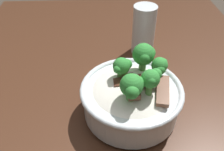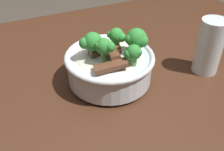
# 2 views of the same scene
# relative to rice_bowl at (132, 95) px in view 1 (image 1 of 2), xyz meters

# --- Properties ---
(rice_bowl) EXTENTS (0.21, 0.21, 0.14)m
(rice_bowl) POSITION_rel_rice_bowl_xyz_m (0.00, 0.00, 0.00)
(rice_bowl) COLOR silver
(rice_bowl) RESTS_ON dining_table
(drinking_glass) EXTENTS (0.06, 0.06, 0.14)m
(drinking_glass) POSITION_rel_rice_bowl_xyz_m (-0.24, 0.06, 0.00)
(drinking_glass) COLOR white
(drinking_glass) RESTS_ON dining_table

